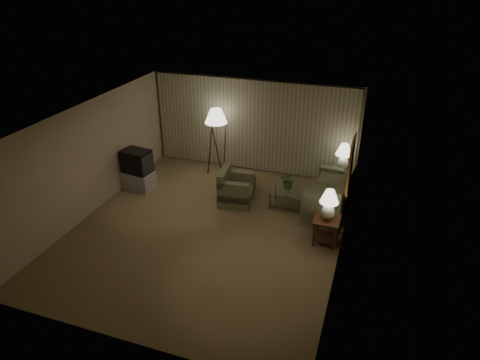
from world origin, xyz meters
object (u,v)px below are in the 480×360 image
(armchair, at_px, (236,190))
(tv_cabinet, at_px, (139,180))
(coffee_table, at_px, (294,198))
(table_lamp_near, at_px, (329,202))
(ottoman, at_px, (245,181))
(floor_lamp, at_px, (217,140))
(side_table_far, at_px, (341,177))
(table_lamp_far, at_px, (344,155))
(crt_tv, at_px, (137,161))
(vase, at_px, (288,189))
(sofa, at_px, (329,197))
(side_table_near, at_px, (326,226))

(armchair, relative_size, tv_cabinet, 1.18)
(armchair, bearing_deg, coffee_table, -88.27)
(table_lamp_near, bearing_deg, ottoman, 143.24)
(floor_lamp, bearing_deg, side_table_far, 0.72)
(table_lamp_far, relative_size, ottoman, 1.26)
(table_lamp_far, relative_size, crt_tv, 0.95)
(vase, bearing_deg, table_lamp_near, -47.56)
(tv_cabinet, height_order, ottoman, tv_cabinet)
(tv_cabinet, distance_m, vase, 4.08)
(table_lamp_near, height_order, table_lamp_far, table_lamp_far)
(coffee_table, bearing_deg, vase, -180.00)
(crt_tv, xyz_separation_m, vase, (4.06, 0.36, -0.31))
(ottoman, bearing_deg, vase, -24.27)
(side_table_far, distance_m, table_lamp_near, 2.63)
(vase, bearing_deg, side_table_far, 48.89)
(armchair, bearing_deg, sofa, -89.04)
(vase, bearing_deg, crt_tv, -174.96)
(floor_lamp, bearing_deg, side_table_near, -35.30)
(coffee_table, bearing_deg, table_lamp_near, -51.54)
(armchair, relative_size, crt_tv, 1.33)
(sofa, bearing_deg, side_table_near, 11.58)
(side_table_far, distance_m, vase, 1.74)
(floor_lamp, bearing_deg, tv_cabinet, -135.44)
(floor_lamp, xyz_separation_m, ottoman, (1.07, -0.66, -0.81))
(side_table_near, bearing_deg, tv_cabinet, 170.27)
(sofa, xyz_separation_m, tv_cabinet, (-5.05, -0.46, -0.15))
(side_table_far, xyz_separation_m, vase, (-1.14, -1.31, 0.11))
(ottoman, bearing_deg, tv_cabinet, -160.53)
(coffee_table, bearing_deg, side_table_far, 52.84)
(tv_cabinet, bearing_deg, crt_tv, 0.00)
(side_table_far, relative_size, table_lamp_far, 0.80)
(armchair, bearing_deg, side_table_far, -64.98)
(table_lamp_near, distance_m, floor_lamp, 4.35)
(vase, bearing_deg, table_lamp_far, 48.89)
(floor_lamp, bearing_deg, sofa, -18.90)
(side_table_near, distance_m, floor_lamp, 4.39)
(side_table_far, distance_m, tv_cabinet, 5.46)
(side_table_far, bearing_deg, side_table_near, -90.00)
(coffee_table, xyz_separation_m, crt_tv, (-4.21, -0.36, 0.53))
(coffee_table, height_order, vase, vase)
(side_table_near, relative_size, table_lamp_far, 0.80)
(crt_tv, relative_size, vase, 4.84)
(coffee_table, bearing_deg, sofa, 6.77)
(sofa, xyz_separation_m, side_table_far, (0.15, 1.21, -0.01))
(coffee_table, xyz_separation_m, vase, (-0.15, -0.00, 0.22))
(coffee_table, relative_size, tv_cabinet, 1.37)
(armchair, xyz_separation_m, ottoman, (-0.04, 0.83, -0.16))
(side_table_near, xyz_separation_m, coffee_table, (-0.99, 1.25, -0.13))
(sofa, xyz_separation_m, side_table_near, (0.15, -1.35, 0.01))
(table_lamp_near, bearing_deg, vase, 132.44)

